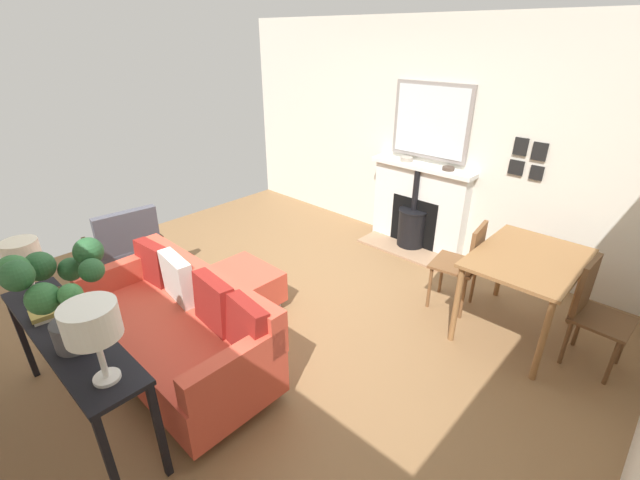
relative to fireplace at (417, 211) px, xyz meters
name	(u,v)px	position (x,y,z in m)	size (l,w,h in m)	color
ground_plane	(273,318)	(2.24, -0.14, -0.46)	(4.86, 5.61, 0.01)	olive
wall_left	(422,137)	(-0.19, -0.14, 0.85)	(0.12, 5.61, 2.61)	silver
fireplace	(417,211)	(0.00, 0.00, 0.00)	(0.55, 1.28, 1.04)	#9E7A5B
mirror_over_mantel	(431,121)	(-0.10, 0.00, 1.07)	(0.04, 0.95, 0.84)	gray
mantel_bowl_near	(407,159)	(-0.01, -0.22, 0.61)	(0.15, 0.15, 0.05)	#9E9384
mantel_bowl_far	(448,168)	(-0.01, 0.33, 0.61)	(0.14, 0.14, 0.04)	#47382D
sofa	(180,328)	(3.14, -0.17, -0.08)	(0.81, 1.75, 0.84)	#B2B2B7
ottoman	(243,286)	(2.31, -0.48, -0.21)	(0.58, 0.66, 0.39)	#B2B2B7
armchair_accent	(126,241)	(2.81, -1.76, 0.01)	(0.74, 0.65, 0.85)	#4C3321
console_table	(71,344)	(3.86, -0.17, 0.20)	(0.34, 1.57, 0.75)	black
table_lamp_near_end	(22,255)	(3.86, -0.76, 0.62)	(0.23, 0.23, 0.42)	white
table_lamp_far_end	(92,324)	(3.86, 0.42, 0.66)	(0.27, 0.27, 0.47)	white
potted_plant	(55,287)	(3.88, 0.00, 0.70)	(0.52, 0.46, 0.63)	#4C4C51
book_stack	(52,311)	(3.85, -0.43, 0.32)	(0.26, 0.20, 0.05)	beige
dining_table	(527,267)	(0.91, 1.58, 0.21)	(1.07, 0.79, 0.76)	olive
dining_chair_near_fireplace	(465,260)	(0.90, 1.05, 0.07)	(0.45, 0.45, 0.88)	brown
dining_chair_by_back_wall	(593,306)	(0.91, 2.11, 0.06)	(0.42, 0.42, 0.88)	brown
photo_gallery_row	(528,159)	(-0.11, 1.10, 0.84)	(0.02, 0.34, 0.39)	black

